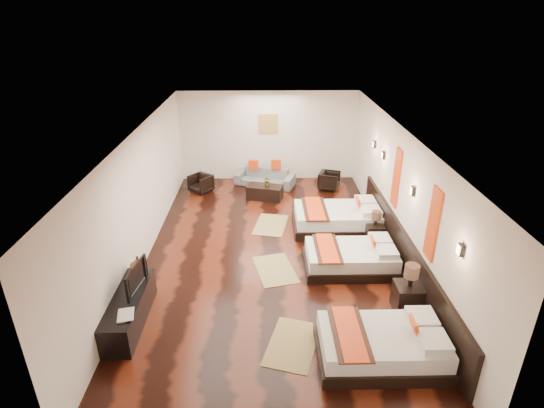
{
  "coord_description": "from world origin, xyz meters",
  "views": [
    {
      "loc": [
        -0.14,
        -8.33,
        5.04
      ],
      "look_at": [
        0.03,
        0.29,
        1.1
      ],
      "focal_mm": 28.34,
      "sensor_mm": 36.0,
      "label": 1
    }
  ],
  "objects_px": {
    "bed_far": "(338,218)",
    "tv_console": "(130,309)",
    "figurine": "(138,264)",
    "armchair_right": "(329,181)",
    "book": "(117,316)",
    "sofa": "(265,177)",
    "armchair_left": "(201,183)",
    "table_plant": "(267,181)",
    "bed_near": "(383,345)",
    "tv": "(132,277)",
    "nightstand_a": "(408,295)",
    "coffee_table": "(265,192)",
    "bed_mid": "(352,258)",
    "nightstand_b": "(375,231)"
  },
  "relations": [
    {
      "from": "armchair_left",
      "to": "tv_console",
      "type": "bearing_deg",
      "value": -57.1
    },
    {
      "from": "book",
      "to": "armchair_right",
      "type": "height_order",
      "value": "book"
    },
    {
      "from": "table_plant",
      "to": "bed_mid",
      "type": "bearing_deg",
      "value": -64.92
    },
    {
      "from": "book",
      "to": "tv_console",
      "type": "bearing_deg",
      "value": 90.0
    },
    {
      "from": "nightstand_b",
      "to": "armchair_right",
      "type": "distance_m",
      "value": 3.34
    },
    {
      "from": "tv_console",
      "to": "sofa",
      "type": "bearing_deg",
      "value": 69.64
    },
    {
      "from": "nightstand_b",
      "to": "tv",
      "type": "distance_m",
      "value": 5.54
    },
    {
      "from": "bed_far",
      "to": "armchair_left",
      "type": "distance_m",
      "value": 4.46
    },
    {
      "from": "coffee_table",
      "to": "table_plant",
      "type": "xyz_separation_m",
      "value": [
        0.07,
        0.02,
        0.33
      ]
    },
    {
      "from": "bed_near",
      "to": "tv_console",
      "type": "height_order",
      "value": "bed_near"
    },
    {
      "from": "armchair_right",
      "to": "armchair_left",
      "type": "bearing_deg",
      "value": 112.02
    },
    {
      "from": "bed_mid",
      "to": "sofa",
      "type": "height_order",
      "value": "bed_mid"
    },
    {
      "from": "tv",
      "to": "book",
      "type": "height_order",
      "value": "tv"
    },
    {
      "from": "nightstand_b",
      "to": "bed_near",
      "type": "bearing_deg",
      "value": -101.46
    },
    {
      "from": "armchair_right",
      "to": "sofa",
      "type": "bearing_deg",
      "value": 99.53
    },
    {
      "from": "bed_near",
      "to": "armchair_left",
      "type": "relative_size",
      "value": 3.36
    },
    {
      "from": "coffee_table",
      "to": "book",
      "type": "bearing_deg",
      "value": -111.96
    },
    {
      "from": "armchair_left",
      "to": "armchair_right",
      "type": "bearing_deg",
      "value": 39.6
    },
    {
      "from": "nightstand_a",
      "to": "bed_far",
      "type": "bearing_deg",
      "value": 103.06
    },
    {
      "from": "figurine",
      "to": "armchair_right",
      "type": "relative_size",
      "value": 0.53
    },
    {
      "from": "book",
      "to": "figurine",
      "type": "xyz_separation_m",
      "value": [
        0.0,
        1.31,
        0.14
      ]
    },
    {
      "from": "tv",
      "to": "book",
      "type": "xyz_separation_m",
      "value": [
        -0.05,
        -0.77,
        -0.22
      ]
    },
    {
      "from": "bed_far",
      "to": "tv_console",
      "type": "bearing_deg",
      "value": -140.42
    },
    {
      "from": "bed_far",
      "to": "figurine",
      "type": "bearing_deg",
      "value": -147.28
    },
    {
      "from": "nightstand_a",
      "to": "tv_console",
      "type": "xyz_separation_m",
      "value": [
        -4.95,
        -0.25,
        -0.06
      ]
    },
    {
      "from": "tv",
      "to": "coffee_table",
      "type": "bearing_deg",
      "value": -16.25
    },
    {
      "from": "bed_mid",
      "to": "nightstand_a",
      "type": "distance_m",
      "value": 1.6
    },
    {
      "from": "bed_near",
      "to": "tv",
      "type": "bearing_deg",
      "value": 164.4
    },
    {
      "from": "sofa",
      "to": "armchair_right",
      "type": "relative_size",
      "value": 3.03
    },
    {
      "from": "bed_near",
      "to": "figurine",
      "type": "distance_m",
      "value": 4.55
    },
    {
      "from": "bed_far",
      "to": "nightstand_b",
      "type": "height_order",
      "value": "bed_far"
    },
    {
      "from": "bed_near",
      "to": "tv_console",
      "type": "distance_m",
      "value": 4.3
    },
    {
      "from": "nightstand_a",
      "to": "coffee_table",
      "type": "xyz_separation_m",
      "value": [
        -2.57,
        5.11,
        -0.14
      ]
    },
    {
      "from": "bed_far",
      "to": "coffee_table",
      "type": "height_order",
      "value": "bed_far"
    },
    {
      "from": "nightstand_a",
      "to": "table_plant",
      "type": "relative_size",
      "value": 3.62
    },
    {
      "from": "bed_far",
      "to": "table_plant",
      "type": "relative_size",
      "value": 8.18
    },
    {
      "from": "nightstand_a",
      "to": "book",
      "type": "xyz_separation_m",
      "value": [
        -4.95,
        -0.79,
        0.23
      ]
    },
    {
      "from": "armchair_left",
      "to": "coffee_table",
      "type": "distance_m",
      "value": 2.0
    },
    {
      "from": "bed_far",
      "to": "table_plant",
      "type": "height_order",
      "value": "bed_far"
    },
    {
      "from": "nightstand_a",
      "to": "figurine",
      "type": "relative_size",
      "value": 3.01
    },
    {
      "from": "bed_near",
      "to": "tv_console",
      "type": "relative_size",
      "value": 1.11
    },
    {
      "from": "sofa",
      "to": "armchair_left",
      "type": "relative_size",
      "value": 3.07
    },
    {
      "from": "tv_console",
      "to": "coffee_table",
      "type": "bearing_deg",
      "value": 66.07
    },
    {
      "from": "tv",
      "to": "book",
      "type": "relative_size",
      "value": 2.41
    },
    {
      "from": "nightstand_a",
      "to": "armchair_left",
      "type": "xyz_separation_m",
      "value": [
        -4.49,
        5.65,
        -0.07
      ]
    },
    {
      "from": "bed_mid",
      "to": "figurine",
      "type": "xyz_separation_m",
      "value": [
        -4.19,
        -0.88,
        0.46
      ]
    },
    {
      "from": "tv",
      "to": "armchair_left",
      "type": "distance_m",
      "value": 5.71
    },
    {
      "from": "bed_mid",
      "to": "bed_far",
      "type": "bearing_deg",
      "value": 89.9
    },
    {
      "from": "armchair_right",
      "to": "tv_console",
      "type": "bearing_deg",
      "value": 164.12
    },
    {
      "from": "bed_near",
      "to": "bed_mid",
      "type": "relative_size",
      "value": 1.03
    }
  ]
}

